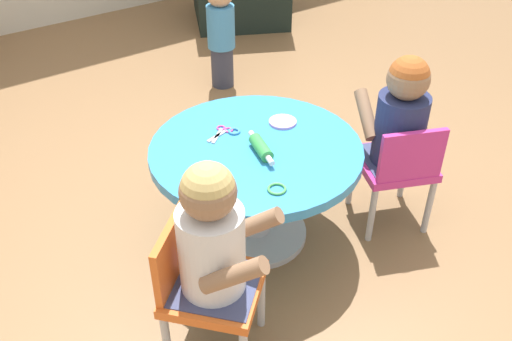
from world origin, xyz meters
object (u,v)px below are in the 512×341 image
object	(u,v)px
child_chair_left	(204,285)
rolling_pin	(261,148)
craft_table	(256,171)
seated_child_right	(401,115)
craft_scissors	(222,132)
seated_child_left	(212,235)
toddler_standing	(221,31)
child_chair_right	(397,166)

from	to	relation	value
child_chair_left	rolling_pin	size ratio (longest dim) A/B	2.35
craft_table	seated_child_right	xyz separation A→B (m)	(0.56, -0.23, 0.18)
rolling_pin	craft_scissors	xyz separation A→B (m)	(-0.05, 0.21, -0.02)
seated_child_right	rolling_pin	distance (m)	0.60
seated_child_left	child_chair_left	bearing A→B (deg)	132.05
toddler_standing	child_chair_left	bearing A→B (deg)	-123.61
craft_table	child_chair_left	xyz separation A→B (m)	(-0.47, -0.38, -0.04)
child_chair_left	rolling_pin	xyz separation A→B (m)	(0.46, 0.33, 0.18)
craft_table	toddler_standing	distance (m)	1.44
child_chair_left	seated_child_left	world-z (taller)	seated_child_left
craft_table	seated_child_right	bearing A→B (deg)	-22.52
seated_child_left	toddler_standing	distance (m)	2.03
craft_scissors	child_chair_left	bearing A→B (deg)	-127.34
craft_table	craft_scissors	bearing A→B (deg)	108.99
toddler_standing	seated_child_left	bearing A→B (deg)	-122.51
seated_child_left	craft_table	bearing A→B (deg)	42.54
craft_table	child_chair_left	size ratio (longest dim) A/B	1.58
craft_table	seated_child_right	distance (m)	0.63
toddler_standing	rolling_pin	xyz separation A→B (m)	(-0.65, -1.34, 0.13)
craft_table	craft_scissors	world-z (taller)	craft_scissors
child_chair_left	craft_scissors	bearing A→B (deg)	52.66
child_chair_right	rolling_pin	bearing A→B (deg)	158.21
seated_child_left	rolling_pin	size ratio (longest dim) A/B	2.23
seated_child_right	child_chair_left	bearing A→B (deg)	-171.86
child_chair_left	craft_scissors	world-z (taller)	child_chair_left
child_chair_left	craft_table	bearing A→B (deg)	38.75
craft_table	seated_child_left	distance (m)	0.63
seated_child_left	toddler_standing	xyz separation A→B (m)	(1.08, 1.70, -0.17)
seated_child_left	seated_child_right	bearing A→B (deg)	10.01
child_chair_right	craft_scissors	distance (m)	0.76
toddler_standing	rolling_pin	size ratio (longest dim) A/B	2.94
toddler_standing	craft_scissors	world-z (taller)	toddler_standing
child_chair_right	rolling_pin	xyz separation A→B (m)	(-0.55, 0.22, 0.18)
child_chair_left	child_chair_right	world-z (taller)	same
craft_table	seated_child_left	world-z (taller)	seated_child_left
craft_table	rolling_pin	distance (m)	0.15
rolling_pin	craft_scissors	world-z (taller)	rolling_pin
craft_table	toddler_standing	world-z (taller)	toddler_standing
craft_table	rolling_pin	world-z (taller)	rolling_pin
child_chair_left	craft_scissors	size ratio (longest dim) A/B	3.78
craft_table	child_chair_left	distance (m)	0.61
child_chair_left	rolling_pin	bearing A→B (deg)	35.58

